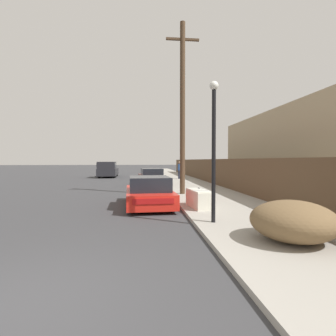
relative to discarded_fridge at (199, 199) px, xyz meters
name	(u,v)px	position (x,y,z in m)	size (l,w,h in m)	color
ground_plane	(13,312)	(-3.87, -6.51, -0.46)	(220.00, 220.00, 0.00)	#38383A
sidewalk_curb	(177,178)	(1.43, 16.99, -0.40)	(4.20, 63.00, 0.12)	#9E998E
discarded_fridge	(199,199)	(0.00, 0.00, 0.00)	(0.76, 1.73, 0.71)	silver
parked_sports_car_red	(149,193)	(-1.92, 1.10, 0.11)	(2.09, 4.30, 1.28)	red
car_parked_mid	(151,177)	(-1.47, 10.46, 0.16)	(2.08, 4.60, 1.33)	#5B1E19
pickup_truck	(108,169)	(-6.14, 20.81, 0.44)	(2.15, 5.62, 1.79)	#232328
utility_pole	(183,106)	(0.00, 4.16, 4.43)	(1.80, 0.28, 9.30)	#4C3826
street_lamp	(214,140)	(-0.11, -2.47, 2.10)	(0.26, 0.26, 4.15)	black
brush_pile	(293,221)	(1.20, -4.42, 0.12)	(1.89, 1.93, 0.92)	brown
wooden_fence	(206,170)	(3.38, 12.43, 0.62)	(0.08, 39.15, 1.93)	brown
building_right_house	(307,151)	(8.95, 6.78, 2.13)	(6.00, 14.91, 5.18)	tan
pedestrian	(180,170)	(1.53, 15.85, 0.55)	(0.34, 0.34, 1.73)	#282D42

